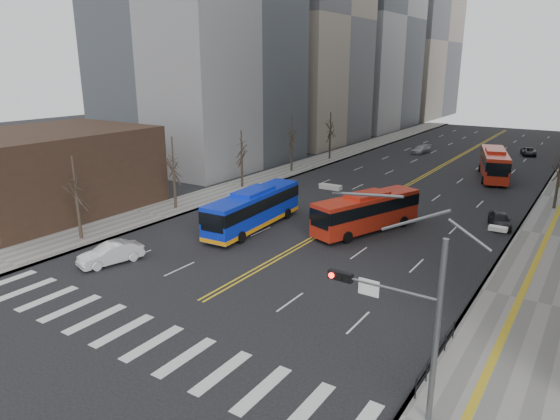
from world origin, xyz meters
name	(u,v)px	position (x,y,z in m)	size (l,w,h in m)	color
ground	(137,337)	(0.00, 0.00, 0.00)	(220.00, 220.00, 0.00)	black
sidewalk_left	(303,166)	(-16.50, 45.00, 0.07)	(5.00, 130.00, 0.15)	slate
crosswalk	(137,337)	(0.00, 0.00, 0.01)	(26.70, 4.00, 0.01)	silver
centerline	(439,168)	(0.00, 55.00, 0.01)	(0.55, 100.00, 0.01)	gold
storefront	(49,171)	(-26.00, 11.97, 4.00)	(14.00, 18.00, 8.00)	#302018
signal_mast	(402,307)	(13.77, 2.00, 4.86)	(5.37, 0.37, 9.39)	slate
pedestrian_railing	(437,353)	(14.30, 6.00, 0.82)	(0.06, 6.06, 1.02)	black
street_trees	(327,148)	(-7.18, 34.55, 4.87)	(35.20, 47.20, 7.60)	#2F241D
blue_bus	(254,208)	(-5.83, 18.54, 1.86)	(3.40, 12.33, 3.54)	#0D29D1
red_bus_near	(367,210)	(2.93, 23.24, 1.94)	(6.06, 11.18, 3.48)	red
red_bus_far	(494,162)	(7.77, 51.87, 2.10)	(5.81, 12.29, 3.78)	red
car_white	(111,254)	(-9.65, 6.00, 0.77)	(1.63, 4.66, 1.54)	silver
car_dark_mid	(500,220)	(12.50, 30.92, 0.69)	(1.63, 4.06, 1.38)	black
car_silver	(421,149)	(-6.05, 65.30, 0.64)	(1.80, 4.42, 1.28)	#AFAFB5
car_dark_far	(529,152)	(9.05, 72.91, 0.61)	(2.02, 4.37, 1.21)	black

